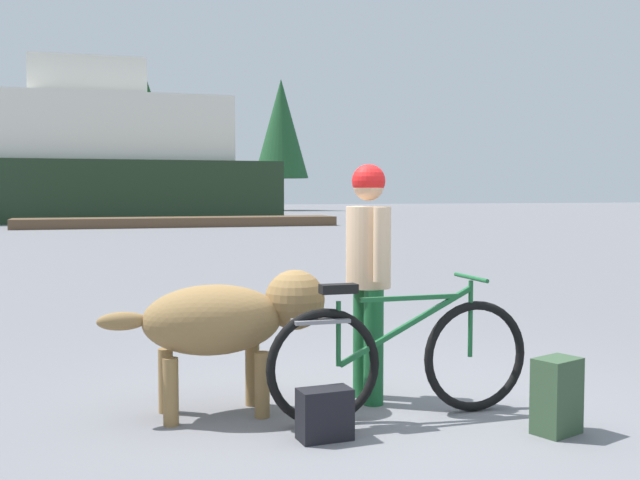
{
  "coord_description": "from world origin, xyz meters",
  "views": [
    {
      "loc": [
        -1.94,
        -4.77,
        1.5
      ],
      "look_at": [
        0.06,
        1.64,
        1.07
      ],
      "focal_mm": 42.95,
      "sensor_mm": 36.0,
      "label": 1
    }
  ],
  "objects_px": {
    "dog": "(229,319)",
    "backpack": "(557,396)",
    "person_cyclist": "(368,260)",
    "ferry_boat": "(44,161)",
    "handbag_pannier": "(325,414)",
    "bicycle": "(400,358)"
  },
  "relations": [
    {
      "from": "dog",
      "to": "bicycle",
      "type": "bearing_deg",
      "value": -22.84
    },
    {
      "from": "person_cyclist",
      "to": "ferry_boat",
      "type": "relative_size",
      "value": 0.07
    },
    {
      "from": "dog",
      "to": "backpack",
      "type": "bearing_deg",
      "value": -29.05
    },
    {
      "from": "bicycle",
      "to": "handbag_pannier",
      "type": "height_order",
      "value": "bicycle"
    },
    {
      "from": "bicycle",
      "to": "backpack",
      "type": "bearing_deg",
      "value": -36.19
    },
    {
      "from": "backpack",
      "to": "ferry_boat",
      "type": "height_order",
      "value": "ferry_boat"
    },
    {
      "from": "bicycle",
      "to": "person_cyclist",
      "type": "height_order",
      "value": "person_cyclist"
    },
    {
      "from": "person_cyclist",
      "to": "dog",
      "type": "distance_m",
      "value": 1.07
    },
    {
      "from": "backpack",
      "to": "ferry_boat",
      "type": "relative_size",
      "value": 0.02
    },
    {
      "from": "dog",
      "to": "person_cyclist",
      "type": "bearing_deg",
      "value": 1.32
    },
    {
      "from": "dog",
      "to": "handbag_pannier",
      "type": "relative_size",
      "value": 4.76
    },
    {
      "from": "bicycle",
      "to": "ferry_boat",
      "type": "relative_size",
      "value": 0.08
    },
    {
      "from": "handbag_pannier",
      "to": "ferry_boat",
      "type": "bearing_deg",
      "value": 94.94
    },
    {
      "from": "person_cyclist",
      "to": "backpack",
      "type": "relative_size",
      "value": 3.58
    },
    {
      "from": "person_cyclist",
      "to": "dog",
      "type": "xyz_separation_m",
      "value": [
        -1.0,
        -0.02,
        -0.37
      ]
    },
    {
      "from": "dog",
      "to": "backpack",
      "type": "distance_m",
      "value": 2.16
    },
    {
      "from": "bicycle",
      "to": "backpack",
      "type": "distance_m",
      "value": 1.01
    },
    {
      "from": "person_cyclist",
      "to": "backpack",
      "type": "height_order",
      "value": "person_cyclist"
    },
    {
      "from": "person_cyclist",
      "to": "dog",
      "type": "bearing_deg",
      "value": -178.68
    },
    {
      "from": "dog",
      "to": "backpack",
      "type": "xyz_separation_m",
      "value": [
        1.85,
        -1.03,
        -0.41
      ]
    },
    {
      "from": "person_cyclist",
      "to": "handbag_pannier",
      "type": "bearing_deg",
      "value": -127.25
    },
    {
      "from": "ferry_boat",
      "to": "person_cyclist",
      "type": "bearing_deg",
      "value": -84.07
    }
  ]
}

